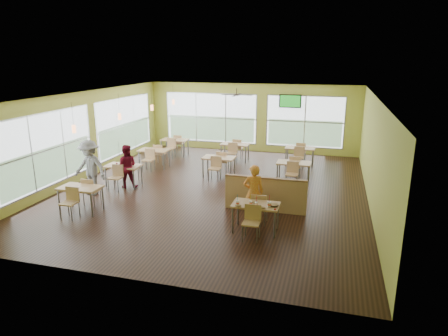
% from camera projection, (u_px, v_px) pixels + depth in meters
% --- Properties ---
extents(room, '(12.00, 12.04, 3.20)m').
position_uv_depth(room, '(215.00, 144.00, 13.31)').
color(room, black).
rests_on(room, ground).
extents(window_bays, '(9.24, 10.24, 2.38)m').
position_uv_depth(window_bays, '(176.00, 128.00, 16.88)').
color(window_bays, white).
rests_on(window_bays, room).
extents(main_table, '(1.22, 1.52, 0.87)m').
position_uv_depth(main_table, '(256.00, 208.00, 10.27)').
color(main_table, tan).
rests_on(main_table, floor).
extents(half_wall_divider, '(2.40, 0.14, 1.04)m').
position_uv_depth(half_wall_divider, '(265.00, 194.00, 11.65)').
color(half_wall_divider, tan).
rests_on(half_wall_divider, floor).
extents(dining_tables, '(6.92, 8.72, 0.87)m').
position_uv_depth(dining_tables, '(202.00, 158.00, 15.43)').
color(dining_tables, tan).
rests_on(dining_tables, floor).
extents(pendant_lights, '(0.11, 7.31, 0.86)m').
position_uv_depth(pendant_lights, '(136.00, 112.00, 14.53)').
color(pendant_lights, '#2D2119').
rests_on(pendant_lights, ceiling).
extents(ceiling_fan, '(1.25, 1.25, 0.29)m').
position_uv_depth(ceiling_fan, '(237.00, 95.00, 15.73)').
color(ceiling_fan, '#2D2119').
rests_on(ceiling_fan, ceiling).
extents(tv_backwall, '(1.00, 0.07, 0.60)m').
position_uv_depth(tv_backwall, '(290.00, 101.00, 18.09)').
color(tv_backwall, black).
rests_on(tv_backwall, wall_back).
extents(man_plaid, '(0.67, 0.55, 1.58)m').
position_uv_depth(man_plaid, '(253.00, 192.00, 10.99)').
color(man_plaid, '#DC5718').
rests_on(man_plaid, floor).
extents(patron_maroon, '(0.87, 0.77, 1.51)m').
position_uv_depth(patron_maroon, '(126.00, 166.00, 13.74)').
color(patron_maroon, '#5C0C1C').
rests_on(patron_maroon, floor).
extents(patron_grey, '(1.26, 0.83, 1.83)m').
position_uv_depth(patron_grey, '(90.00, 168.00, 12.98)').
color(patron_grey, slate).
rests_on(patron_grey, floor).
extents(cup_blue, '(0.09, 0.09, 0.32)m').
position_uv_depth(cup_blue, '(238.00, 203.00, 10.13)').
color(cup_blue, white).
rests_on(cup_blue, main_table).
extents(cup_yellow, '(0.08, 0.08, 0.30)m').
position_uv_depth(cup_yellow, '(251.00, 203.00, 10.14)').
color(cup_yellow, white).
rests_on(cup_yellow, main_table).
extents(cup_red_near, '(0.09, 0.09, 0.31)m').
position_uv_depth(cup_red_near, '(256.00, 204.00, 10.06)').
color(cup_red_near, white).
rests_on(cup_red_near, main_table).
extents(cup_red_far, '(0.10, 0.10, 0.36)m').
position_uv_depth(cup_red_far, '(269.00, 204.00, 10.01)').
color(cup_red_far, white).
rests_on(cup_red_far, main_table).
extents(food_basket, '(0.22, 0.22, 0.05)m').
position_uv_depth(food_basket, '(274.00, 205.00, 10.07)').
color(food_basket, black).
rests_on(food_basket, main_table).
extents(ketchup_cup, '(0.06, 0.06, 0.03)m').
position_uv_depth(ketchup_cup, '(275.00, 209.00, 9.85)').
color(ketchup_cup, '#B51D09').
rests_on(ketchup_cup, main_table).
extents(wrapper_left, '(0.19, 0.17, 0.04)m').
position_uv_depth(wrapper_left, '(238.00, 205.00, 10.08)').
color(wrapper_left, '#9F7E4D').
rests_on(wrapper_left, main_table).
extents(wrapper_mid, '(0.24, 0.23, 0.05)m').
position_uv_depth(wrapper_mid, '(254.00, 201.00, 10.36)').
color(wrapper_mid, '#9F7E4D').
rests_on(wrapper_mid, main_table).
extents(wrapper_right, '(0.19, 0.18, 0.04)m').
position_uv_depth(wrapper_right, '(263.00, 208.00, 9.95)').
color(wrapper_right, '#9F7E4D').
rests_on(wrapper_right, main_table).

